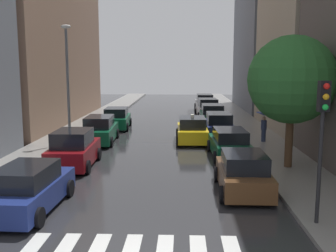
{
  "coord_description": "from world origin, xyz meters",
  "views": [
    {
      "loc": [
        1.35,
        -8.09,
        4.87
      ],
      "look_at": [
        0.35,
        19.27,
        0.7
      ],
      "focal_mm": 42.27,
      "sensor_mm": 36.0,
      "label": 1
    }
  ],
  "objects_px": {
    "parked_car_right_second": "(229,144)",
    "parked_car_right_third": "(219,126)",
    "parked_car_left_fourth": "(117,119)",
    "parked_car_left_nearest": "(29,189)",
    "parked_car_left_third": "(100,130)",
    "lamp_post_left": "(68,76)",
    "parked_car_right_sixth": "(205,103)",
    "parked_car_right_nearest": "(243,174)",
    "pedestrian_foreground": "(264,120)",
    "street_tree_right": "(292,80)",
    "parked_car_right_fourth": "(212,116)",
    "taxi_midroad": "(192,130)",
    "traffic_light_right_corner": "(323,121)",
    "parked_car_left_second": "(74,150)",
    "parked_car_right_fifth": "(207,108)"
  },
  "relations": [
    {
      "from": "parked_car_right_second",
      "to": "parked_car_right_third",
      "type": "relative_size",
      "value": 0.98
    },
    {
      "from": "parked_car_left_fourth",
      "to": "parked_car_left_nearest",
      "type": "bearing_deg",
      "value": 177.16
    },
    {
      "from": "parked_car_left_third",
      "to": "lamp_post_left",
      "type": "distance_m",
      "value": 3.98
    },
    {
      "from": "parked_car_left_fourth",
      "to": "parked_car_right_sixth",
      "type": "bearing_deg",
      "value": -32.82
    },
    {
      "from": "parked_car_right_nearest",
      "to": "pedestrian_foreground",
      "type": "xyz_separation_m",
      "value": [
        2.76,
        9.82,
        0.77
      ]
    },
    {
      "from": "parked_car_left_third",
      "to": "pedestrian_foreground",
      "type": "xyz_separation_m",
      "value": [
        10.4,
        -0.02,
        0.72
      ]
    },
    {
      "from": "pedestrian_foreground",
      "to": "lamp_post_left",
      "type": "relative_size",
      "value": 0.26
    },
    {
      "from": "street_tree_right",
      "to": "parked_car_left_fourth",
      "type": "bearing_deg",
      "value": 130.0
    },
    {
      "from": "parked_car_left_third",
      "to": "parked_car_right_second",
      "type": "xyz_separation_m",
      "value": [
        7.81,
        -3.82,
        -0.07
      ]
    },
    {
      "from": "parked_car_right_fourth",
      "to": "street_tree_right",
      "type": "bearing_deg",
      "value": -169.82
    },
    {
      "from": "pedestrian_foreground",
      "to": "lamp_post_left",
      "type": "xyz_separation_m",
      "value": [
        -12.03,
        -1.1,
        2.73
      ]
    },
    {
      "from": "pedestrian_foreground",
      "to": "street_tree_right",
      "type": "bearing_deg",
      "value": -148.78
    },
    {
      "from": "taxi_midroad",
      "to": "parked_car_left_third",
      "type": "bearing_deg",
      "value": 93.12
    },
    {
      "from": "street_tree_right",
      "to": "traffic_light_right_corner",
      "type": "xyz_separation_m",
      "value": [
        -0.91,
        -6.84,
        -0.95
      ]
    },
    {
      "from": "parked_car_left_nearest",
      "to": "lamp_post_left",
      "type": "relative_size",
      "value": 0.63
    },
    {
      "from": "parked_car_right_sixth",
      "to": "parked_car_right_third",
      "type": "bearing_deg",
      "value": 179.42
    },
    {
      "from": "parked_car_right_nearest",
      "to": "street_tree_right",
      "type": "relative_size",
      "value": 0.66
    },
    {
      "from": "parked_car_left_second",
      "to": "parked_car_right_second",
      "type": "height_order",
      "value": "parked_car_left_second"
    },
    {
      "from": "parked_car_right_fifth",
      "to": "parked_car_left_nearest",
      "type": "bearing_deg",
      "value": 160.51
    },
    {
      "from": "parked_car_left_nearest",
      "to": "parked_car_left_fourth",
      "type": "bearing_deg",
      "value": 2.09
    },
    {
      "from": "parked_car_right_second",
      "to": "taxi_midroad",
      "type": "relative_size",
      "value": 1.06
    },
    {
      "from": "parked_car_left_third",
      "to": "taxi_midroad",
      "type": "height_order",
      "value": "taxi_midroad"
    },
    {
      "from": "parked_car_right_nearest",
      "to": "lamp_post_left",
      "type": "xyz_separation_m",
      "value": [
        -9.28,
        8.71,
        3.51
      ]
    },
    {
      "from": "parked_car_right_second",
      "to": "lamp_post_left",
      "type": "distance_m",
      "value": 10.44
    },
    {
      "from": "parked_car_right_nearest",
      "to": "pedestrian_foreground",
      "type": "distance_m",
      "value": 10.23
    },
    {
      "from": "pedestrian_foreground",
      "to": "parked_car_right_nearest",
      "type": "bearing_deg",
      "value": -163.41
    },
    {
      "from": "parked_car_right_sixth",
      "to": "taxi_midroad",
      "type": "relative_size",
      "value": 1.07
    },
    {
      "from": "parked_car_left_nearest",
      "to": "pedestrian_foreground",
      "type": "height_order",
      "value": "pedestrian_foreground"
    },
    {
      "from": "parked_car_left_second",
      "to": "traffic_light_right_corner",
      "type": "bearing_deg",
      "value": -128.27
    },
    {
      "from": "parked_car_left_second",
      "to": "parked_car_left_fourth",
      "type": "xyz_separation_m",
      "value": [
        0.11,
        11.95,
        -0.07
      ]
    },
    {
      "from": "parked_car_right_fifth",
      "to": "taxi_midroad",
      "type": "xyz_separation_m",
      "value": [
        -1.78,
        -12.66,
        -0.07
      ]
    },
    {
      "from": "lamp_post_left",
      "to": "parked_car_right_sixth",
      "type": "bearing_deg",
      "value": 64.96
    },
    {
      "from": "parked_car_right_third",
      "to": "parked_car_left_fourth",
      "type": "bearing_deg",
      "value": 65.29
    },
    {
      "from": "parked_car_left_third",
      "to": "parked_car_right_nearest",
      "type": "relative_size",
      "value": 1.18
    },
    {
      "from": "parked_car_left_second",
      "to": "lamp_post_left",
      "type": "height_order",
      "value": "lamp_post_left"
    },
    {
      "from": "taxi_midroad",
      "to": "street_tree_right",
      "type": "relative_size",
      "value": 0.71
    },
    {
      "from": "parked_car_left_fourth",
      "to": "street_tree_right",
      "type": "bearing_deg",
      "value": -142.74
    },
    {
      "from": "parked_car_left_fourth",
      "to": "taxi_midroad",
      "type": "relative_size",
      "value": 1.01
    },
    {
      "from": "parked_car_left_nearest",
      "to": "parked_car_right_third",
      "type": "distance_m",
      "value": 16.29
    },
    {
      "from": "parked_car_left_third",
      "to": "parked_car_right_fourth",
      "type": "relative_size",
      "value": 1.05
    },
    {
      "from": "parked_car_left_fourth",
      "to": "parked_car_right_nearest",
      "type": "bearing_deg",
      "value": -157.0
    },
    {
      "from": "parked_car_left_third",
      "to": "lamp_post_left",
      "type": "xyz_separation_m",
      "value": [
        -1.63,
        -1.12,
        3.45
      ]
    },
    {
      "from": "parked_car_left_fourth",
      "to": "pedestrian_foreground",
      "type": "relative_size",
      "value": 2.38
    },
    {
      "from": "parked_car_left_nearest",
      "to": "traffic_light_right_corner",
      "type": "relative_size",
      "value": 1.04
    },
    {
      "from": "parked_car_right_sixth",
      "to": "pedestrian_foreground",
      "type": "relative_size",
      "value": 2.51
    },
    {
      "from": "parked_car_right_nearest",
      "to": "parked_car_right_fourth",
      "type": "distance_m",
      "value": 17.43
    },
    {
      "from": "parked_car_right_third",
      "to": "parked_car_right_sixth",
      "type": "bearing_deg",
      "value": -0.05
    },
    {
      "from": "parked_car_left_third",
      "to": "parked_car_left_fourth",
      "type": "relative_size",
      "value": 1.08
    },
    {
      "from": "parked_car_right_second",
      "to": "parked_car_left_third",
      "type": "bearing_deg",
      "value": 61.65
    },
    {
      "from": "parked_car_right_third",
      "to": "parked_car_right_second",
      "type": "bearing_deg",
      "value": -179.9
    }
  ]
}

